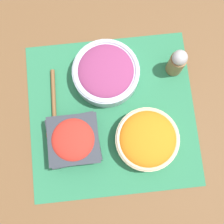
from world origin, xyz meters
name	(u,v)px	position (x,y,z in m)	size (l,w,h in m)	color
ground_plane	(112,114)	(0.00, 0.00, 0.00)	(3.00, 3.00, 0.00)	brown
placemat	(112,114)	(0.00, 0.00, 0.00)	(0.47, 0.45, 0.00)	#2D7A51
tomato_bowl	(74,140)	(-0.11, -0.07, 0.04)	(0.14, 0.14, 0.07)	#333842
carrot_bowl	(147,139)	(0.09, -0.09, 0.04)	(0.17, 0.17, 0.07)	beige
onion_bowl	(106,72)	(-0.01, 0.11, 0.04)	(0.19, 0.19, 0.07)	silver
wooden_spoon	(54,125)	(-0.16, -0.02, 0.02)	(0.05, 0.22, 0.03)	brown
pepper_shaker	(177,62)	(0.19, 0.12, 0.06)	(0.05, 0.05, 0.11)	olive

